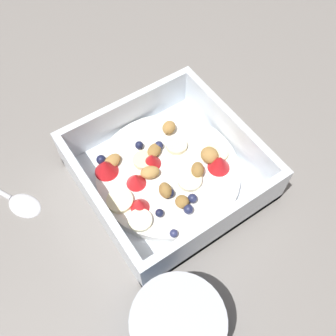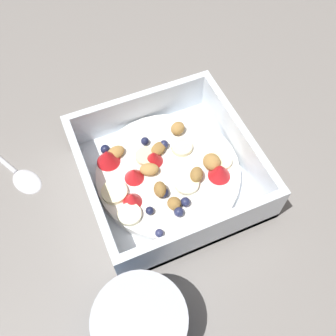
% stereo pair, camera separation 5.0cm
% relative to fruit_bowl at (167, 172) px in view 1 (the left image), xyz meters
% --- Properties ---
extents(ground_plane, '(2.40, 2.40, 0.00)m').
position_rel_fruit_bowl_xyz_m(ground_plane, '(-0.00, -0.01, -0.02)').
color(ground_plane, gray).
extents(fruit_bowl, '(0.22, 0.22, 0.07)m').
position_rel_fruit_bowl_xyz_m(fruit_bowl, '(0.00, 0.00, 0.00)').
color(fruit_bowl, white).
rests_on(fruit_bowl, ground).
extents(spoon, '(0.10, 0.16, 0.01)m').
position_rel_fruit_bowl_xyz_m(spoon, '(0.19, -0.10, -0.02)').
color(spoon, silver).
rests_on(spoon, ground).
extents(yogurt_cup, '(0.09, 0.09, 0.07)m').
position_rel_fruit_bowl_xyz_m(yogurt_cup, '(0.10, 0.17, 0.02)').
color(yogurt_cup, '#3370B7').
rests_on(yogurt_cup, ground).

